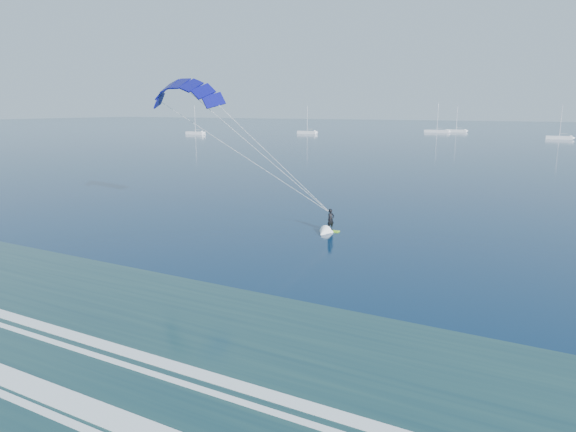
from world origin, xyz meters
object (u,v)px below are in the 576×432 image
(kitesurfer_rig, at_px, (252,146))
(sailboat_1, at_px, (307,132))
(sailboat_0, at_px, (195,133))
(sailboat_8, at_px, (437,131))
(sailboat_3, at_px, (559,137))
(sailboat_2, at_px, (456,131))

(kitesurfer_rig, relative_size, sailboat_1, 1.60)
(sailboat_0, bearing_deg, kitesurfer_rig, -49.77)
(sailboat_0, bearing_deg, sailboat_1, 35.11)
(sailboat_0, xyz_separation_m, sailboat_8, (84.28, 64.21, -0.00))
(kitesurfer_rig, height_order, sailboat_0, kitesurfer_rig)
(sailboat_1, xyz_separation_m, sailboat_8, (45.96, 37.27, -0.00))
(sailboat_8, bearing_deg, kitesurfer_rig, -82.18)
(kitesurfer_rig, distance_m, sailboat_1, 174.41)
(sailboat_0, height_order, sailboat_3, sailboat_3)
(sailboat_0, bearing_deg, sailboat_3, 14.48)
(sailboat_1, bearing_deg, sailboat_2, 40.09)
(kitesurfer_rig, bearing_deg, sailboat_1, 114.70)
(kitesurfer_rig, bearing_deg, sailboat_2, 95.61)
(kitesurfer_rig, height_order, sailboat_2, kitesurfer_rig)
(sailboat_0, distance_m, sailboat_2, 115.87)
(kitesurfer_rig, xyz_separation_m, sailboat_3, (22.09, 165.80, -6.93))
(sailboat_1, bearing_deg, sailboat_0, -144.89)
(sailboat_1, distance_m, sailboat_2, 69.13)
(sailboat_2, height_order, sailboat_8, sailboat_8)
(sailboat_2, xyz_separation_m, sailboat_3, (42.02, -37.05, -0.00))
(kitesurfer_rig, distance_m, sailboat_3, 167.41)
(sailboat_2, relative_size, sailboat_3, 1.05)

